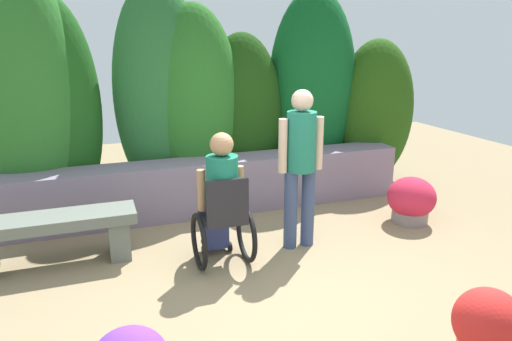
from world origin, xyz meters
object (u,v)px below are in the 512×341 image
at_px(flower_pot_purple_near, 486,333).
at_px(stone_bench, 52,232).
at_px(person_in_wheelchair, 221,204).
at_px(flower_pot_terracotta_by_wall, 411,201).
at_px(person_standing_companion, 301,159).

bearing_deg(flower_pot_purple_near, stone_bench, 135.39).
distance_m(stone_bench, flower_pot_purple_near, 3.79).
height_order(person_in_wheelchair, flower_pot_terracotta_by_wall, person_in_wheelchair).
xyz_separation_m(stone_bench, person_standing_companion, (2.44, -0.41, 0.62)).
bearing_deg(flower_pot_terracotta_by_wall, person_in_wheelchair, -174.22).
relative_size(stone_bench, person_in_wheelchair, 1.20).
xyz_separation_m(flower_pot_purple_near, flower_pot_terracotta_by_wall, (1.29, 2.40, -0.09)).
relative_size(person_in_wheelchair, flower_pot_purple_near, 2.02).
height_order(person_standing_companion, flower_pot_terracotta_by_wall, person_standing_companion).
distance_m(person_standing_companion, flower_pot_terracotta_by_wall, 1.71).
bearing_deg(person_in_wheelchair, stone_bench, 171.34).
distance_m(stone_bench, person_in_wheelchair, 1.67).
distance_m(person_in_wheelchair, flower_pot_purple_near, 2.45).
height_order(stone_bench, flower_pot_terracotta_by_wall, flower_pot_terracotta_by_wall).
bearing_deg(person_in_wheelchair, person_standing_companion, 15.62).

